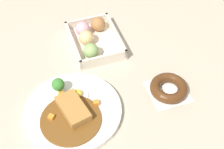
# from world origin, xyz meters

# --- Properties ---
(ground_plane) EXTENTS (1.60, 1.60, 0.00)m
(ground_plane) POSITION_xyz_m (0.00, 0.00, 0.00)
(ground_plane) COLOR #B2A893
(curry_plate) EXTENTS (0.28, 0.28, 0.07)m
(curry_plate) POSITION_xyz_m (0.07, -0.06, 0.01)
(curry_plate) COLOR white
(curry_plate) RESTS_ON ground_plane
(donut_box) EXTENTS (0.21, 0.16, 0.06)m
(donut_box) POSITION_xyz_m (-0.19, 0.08, 0.02)
(donut_box) COLOR beige
(donut_box) RESTS_ON ground_plane
(chocolate_ring_donut) EXTENTS (0.12, 0.12, 0.03)m
(chocolate_ring_donut) POSITION_xyz_m (0.09, 0.23, 0.02)
(chocolate_ring_donut) COLOR white
(chocolate_ring_donut) RESTS_ON ground_plane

